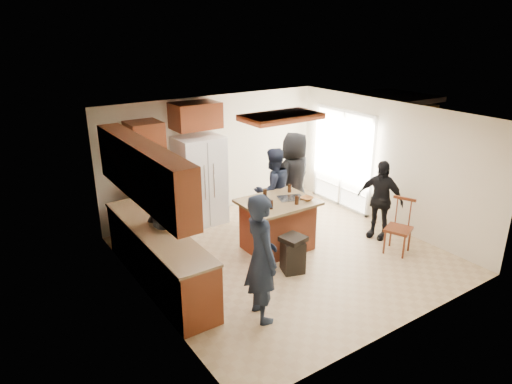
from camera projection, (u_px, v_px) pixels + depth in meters
room_shell at (385, 151)px, 11.37m from camera, size 8.00×5.20×5.00m
person_front_left at (261, 258)px, 6.11m from camera, size 0.61×0.75×1.84m
person_behind_left at (273, 190)px, 8.83m from camera, size 0.82×0.52×1.67m
person_behind_right at (294, 179)px, 9.12m from camera, size 1.07×0.89×1.88m
person_side_right at (380, 199)px, 8.55m from camera, size 0.72×0.99×1.52m
person_counter at (167, 231)px, 7.13m from camera, size 0.70×1.14×1.64m
left_cabinetry at (153, 228)px, 6.90m from camera, size 0.64×3.00×2.30m
back_wall_units at (160, 163)px, 8.63m from camera, size 1.80×0.60×2.45m
refrigerator at (200, 181)px, 9.15m from camera, size 0.90×0.76×1.80m
kitchen_island at (278, 224)px, 8.18m from camera, size 1.28×1.03×0.93m
island_items at (292, 198)px, 8.06m from camera, size 0.93×0.70×0.15m
trash_bin at (293, 254)px, 7.48m from camera, size 0.43×0.43×0.63m
spindle_chair at (399, 229)px, 8.07m from camera, size 0.55×0.55×0.99m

